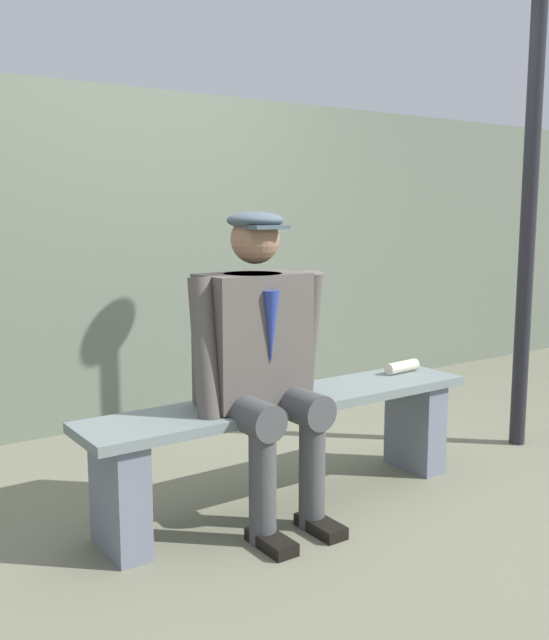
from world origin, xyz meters
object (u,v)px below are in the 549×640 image
Objects in this scene: seated_man at (260,353)px; rolled_magazine at (402,367)px; bench at (288,432)px; lamp_post at (535,91)px.

seated_man is 6.50× the size of rolled_magazine.
lamp_post is at bearing 177.98° from bench.
rolled_magazine is at bearing -175.60° from bench.
bench is 9.44× the size of rolled_magazine.
rolled_magazine is (-0.76, -0.06, 0.19)m from bench.
rolled_magazine is at bearing -173.09° from seated_man.
lamp_post is (-0.81, 0.11, 1.41)m from rolled_magazine.
lamp_post reaches higher than seated_man.
seated_man is at bearing 16.82° from bench.
bench is at bearing -2.02° from lamp_post.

